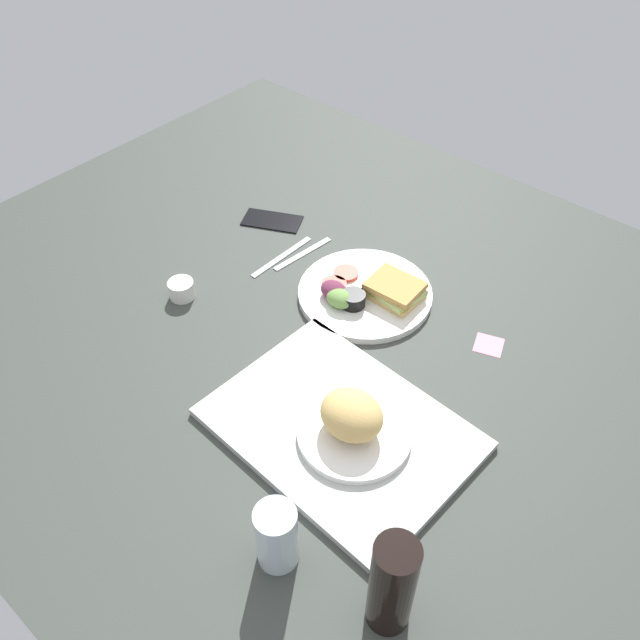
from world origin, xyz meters
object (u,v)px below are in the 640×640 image
at_px(drinking_glass, 277,536).
at_px(serving_tray, 340,428).
at_px(espresso_cup, 182,289).
at_px(knife, 282,256).
at_px(cell_phone, 272,220).
at_px(soda_bottle, 392,585).
at_px(fork, 303,253).
at_px(sticky_note, 489,345).
at_px(bread_plate_near, 353,422).
at_px(plate_with_salad, 366,293).

bearing_deg(drinking_glass, serving_tray, -72.49).
relative_size(drinking_glass, espresso_cup, 2.23).
height_order(knife, cell_phone, cell_phone).
height_order(soda_bottle, cell_phone, soda_bottle).
relative_size(serving_tray, fork, 2.65).
height_order(fork, sticky_note, fork).
relative_size(serving_tray, knife, 2.37).
relative_size(bread_plate_near, espresso_cup, 3.63).
bearing_deg(cell_phone, plate_with_salad, 142.07).
bearing_deg(plate_with_salad, serving_tray, 120.40).
relative_size(soda_bottle, knife, 1.04).
xyz_separation_m(espresso_cup, knife, (-0.07, -0.24, -0.02)).
relative_size(drinking_glass, sticky_note, 2.23).
distance_m(knife, cell_phone, 0.14).
bearing_deg(serving_tray, fork, -40.64).
bearing_deg(knife, plate_with_salad, 94.72).
height_order(espresso_cup, knife, espresso_cup).
bearing_deg(knife, espresso_cup, -15.97).
height_order(fork, cell_phone, cell_phone).
distance_m(bread_plate_near, sticky_note, 0.37).
relative_size(drinking_glass, fork, 0.73).
relative_size(serving_tray, cell_phone, 3.13).
distance_m(drinking_glass, espresso_cup, 0.64).
relative_size(drinking_glass, cell_phone, 0.87).
bearing_deg(bread_plate_near, plate_with_salad, -56.03).
relative_size(espresso_cup, fork, 0.33).
xyz_separation_m(serving_tray, espresso_cup, (0.49, -0.05, 0.01)).
distance_m(drinking_glass, sticky_note, 0.61).
bearing_deg(sticky_note, plate_with_salad, 10.86).
bearing_deg(espresso_cup, cell_phone, -82.72).
height_order(bread_plate_near, soda_bottle, soda_bottle).
relative_size(espresso_cup, knife, 0.29).
bearing_deg(cell_phone, serving_tray, 118.03).
bearing_deg(bread_plate_near, espresso_cup, -5.89).
height_order(plate_with_salad, soda_bottle, soda_bottle).
height_order(drinking_glass, espresso_cup, drinking_glass).
bearing_deg(serving_tray, plate_with_salad, -59.60).
bearing_deg(serving_tray, soda_bottle, 141.31).
xyz_separation_m(soda_bottle, fork, (0.65, -0.54, -0.10)).
relative_size(bread_plate_near, cell_phone, 1.41).
distance_m(serving_tray, knife, 0.51).
bearing_deg(plate_with_salad, cell_phone, -11.52).
distance_m(bread_plate_near, drinking_glass, 0.25).
height_order(soda_bottle, sticky_note, soda_bottle).
height_order(espresso_cup, fork, espresso_cup).
bearing_deg(soda_bottle, knife, -36.47).
bearing_deg(bread_plate_near, soda_bottle, 138.23).
distance_m(plate_with_salad, fork, 0.21).
xyz_separation_m(soda_bottle, knife, (0.68, -0.50, -0.10)).
distance_m(espresso_cup, cell_phone, 0.33).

